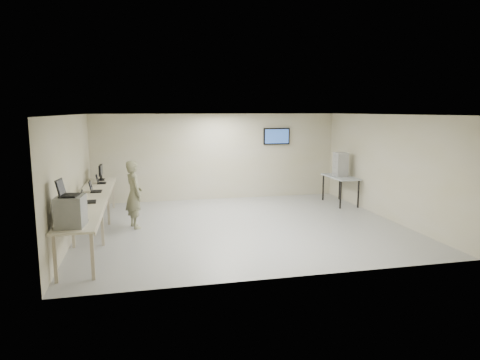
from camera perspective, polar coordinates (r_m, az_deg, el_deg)
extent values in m
cube|color=#999996|center=(10.93, 0.24, -6.12)|extent=(8.00, 7.00, 0.01)
cube|color=white|center=(10.54, 0.25, 8.71)|extent=(8.00, 7.00, 0.01)
cube|color=beige|center=(14.05, -3.01, 3.11)|extent=(8.00, 0.01, 2.80)
cube|color=beige|center=(7.33, 6.48, -2.59)|extent=(8.00, 0.01, 2.80)
cube|color=beige|center=(10.50, -21.54, 0.39)|extent=(0.01, 7.00, 2.80)
cube|color=beige|center=(12.19, 18.88, 1.69)|extent=(0.01, 7.00, 2.80)
cube|color=black|center=(14.46, 4.85, 5.85)|extent=(0.15, 0.04, 0.15)
cube|color=black|center=(14.42, 4.90, 5.84)|extent=(0.90, 0.06, 0.55)
cube|color=navy|center=(14.39, 4.94, 5.83)|extent=(0.82, 0.01, 0.47)
cube|color=beige|center=(10.53, -19.22, -2.32)|extent=(0.75, 6.00, 0.04)
cube|color=#B7A990|center=(10.50, -17.18, -2.42)|extent=(0.02, 6.00, 0.06)
cube|color=#B7A990|center=(7.96, -23.43, -9.60)|extent=(0.06, 0.06, 0.86)
cube|color=#B7A990|center=(7.87, -19.07, -9.55)|extent=(0.06, 0.06, 0.86)
cube|color=#B7A990|center=(9.80, -21.39, -5.99)|extent=(0.06, 0.06, 0.86)
cube|color=#B7A990|center=(9.73, -17.88, -5.90)|extent=(0.06, 0.06, 0.86)
cube|color=#B7A990|center=(11.53, -20.11, -3.68)|extent=(0.06, 0.06, 0.86)
cube|color=#B7A990|center=(11.47, -17.14, -3.60)|extent=(0.06, 0.06, 0.86)
cube|color=#B7A990|center=(13.43, -19.11, -1.86)|extent=(0.06, 0.06, 0.86)
cube|color=#B7A990|center=(13.38, -16.55, -1.78)|extent=(0.06, 0.06, 0.86)
cube|color=gray|center=(7.99, -21.64, -3.90)|extent=(0.50, 0.56, 0.54)
cube|color=black|center=(7.93, -21.76, -1.92)|extent=(0.33, 0.42, 0.02)
cube|color=black|center=(7.93, -22.83, -0.87)|extent=(0.12, 0.37, 0.28)
cube|color=black|center=(7.93, -22.71, -0.86)|extent=(0.09, 0.33, 0.23)
cube|color=black|center=(8.53, -20.74, -4.82)|extent=(0.39, 0.47, 0.02)
cube|color=black|center=(8.52, -21.76, -3.82)|extent=(0.18, 0.38, 0.29)
cube|color=black|center=(8.51, -21.65, -3.82)|extent=(0.15, 0.33, 0.24)
cube|color=black|center=(9.99, -19.40, -2.76)|extent=(0.29, 0.38, 0.02)
cube|color=black|center=(9.97, -20.19, -1.99)|extent=(0.09, 0.35, 0.26)
cube|color=black|center=(9.97, -20.10, -1.98)|extent=(0.07, 0.30, 0.22)
cube|color=black|center=(11.21, -18.61, -1.45)|extent=(0.26, 0.36, 0.02)
cube|color=black|center=(11.20, -19.30, -0.77)|extent=(0.07, 0.34, 0.25)
cube|color=black|center=(11.20, -19.22, -0.77)|extent=(0.05, 0.30, 0.21)
cube|color=black|center=(12.47, -17.96, -0.38)|extent=(0.24, 0.33, 0.02)
cube|color=black|center=(12.46, -18.52, 0.17)|extent=(0.07, 0.30, 0.23)
cube|color=black|center=(12.46, -18.46, 0.17)|extent=(0.05, 0.27, 0.19)
cylinder|color=black|center=(12.97, -18.06, -0.04)|extent=(0.20, 0.20, 0.02)
cube|color=black|center=(12.95, -18.08, 0.35)|extent=(0.04, 0.03, 0.16)
cube|color=black|center=(12.93, -18.13, 1.24)|extent=(0.05, 0.46, 0.31)
cube|color=black|center=(12.92, -18.00, 1.25)|extent=(0.00, 0.42, 0.26)
cylinder|color=black|center=(13.22, -17.97, 0.13)|extent=(0.19, 0.19, 0.01)
cube|color=black|center=(13.21, -17.99, 0.49)|extent=(0.04, 0.03, 0.16)
cube|color=black|center=(13.18, -18.03, 1.33)|extent=(0.05, 0.44, 0.29)
cube|color=black|center=(13.18, -17.91, 1.34)|extent=(0.00, 0.40, 0.25)
imported|color=gray|center=(10.91, -13.95, -1.87)|extent=(0.58, 0.71, 1.69)
cube|color=#9AA1A6|center=(13.68, 13.26, 0.41)|extent=(0.68, 1.46, 0.04)
cube|color=black|center=(13.07, 13.26, -1.94)|extent=(0.04, 0.04, 0.84)
cube|color=black|center=(14.19, 11.03, -1.00)|extent=(0.04, 0.04, 0.84)
cube|color=black|center=(13.34, 15.50, -1.81)|extent=(0.04, 0.04, 0.84)
cube|color=black|center=(14.43, 13.14, -0.90)|extent=(0.04, 0.04, 0.84)
cube|color=#AAAAAA|center=(13.66, 13.20, 0.87)|extent=(0.35, 0.39, 0.19)
cube|color=#AAAAAA|center=(13.63, 13.23, 1.65)|extent=(0.35, 0.39, 0.19)
cube|color=#AAAAAA|center=(13.61, 13.26, 2.43)|extent=(0.35, 0.39, 0.19)
cube|color=#AAAAAA|center=(13.59, 13.29, 3.21)|extent=(0.35, 0.39, 0.19)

